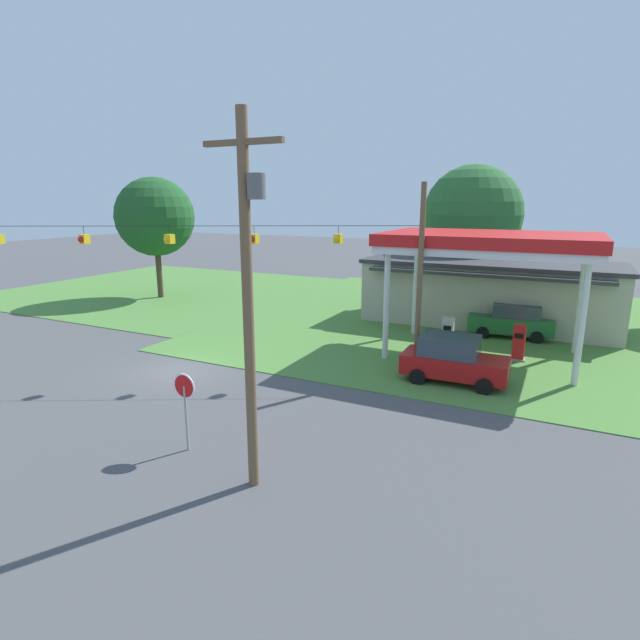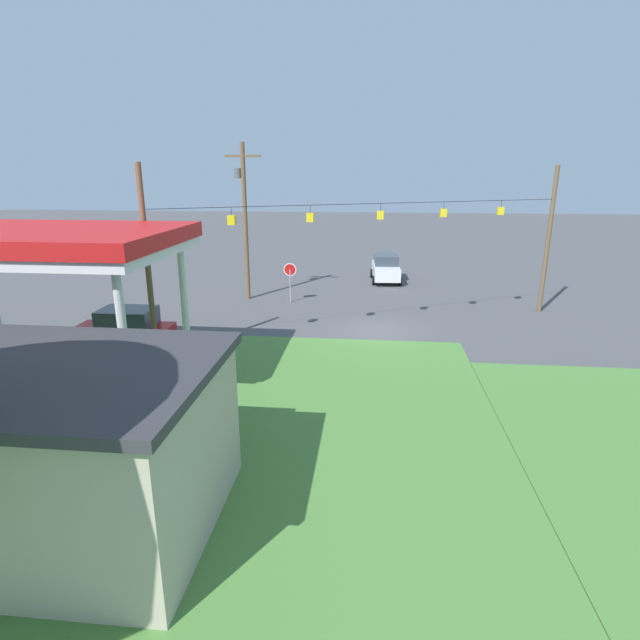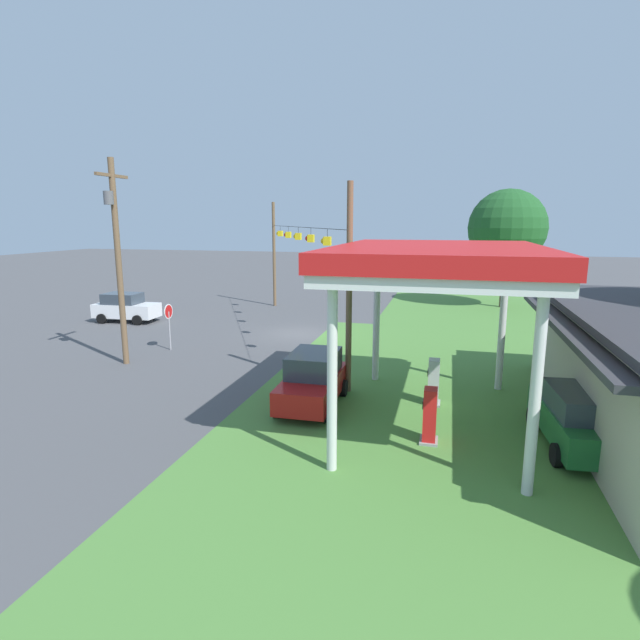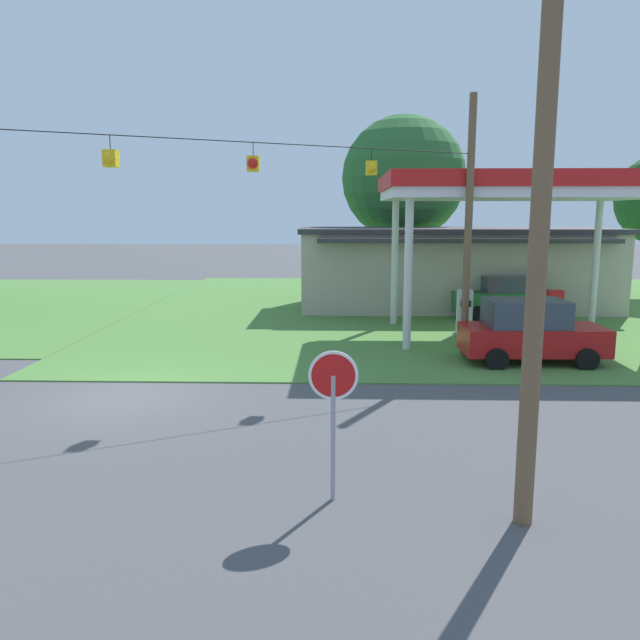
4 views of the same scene
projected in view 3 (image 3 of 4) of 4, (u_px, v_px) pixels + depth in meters
The scene contains 12 objects.
ground_plane at pixel (299, 334), 30.67m from camera, with size 160.00×160.00×0.00m, color #4C4C4F.
grass_verge_opposite_corner at pixel (536, 304), 41.92m from camera, with size 24.00×24.00×0.04m, color #4C7F38.
gas_station_canopy at pixel (438, 262), 16.15m from camera, with size 9.72×6.48×6.05m.
fuel_pump_near at pixel (433, 383), 18.67m from camera, with size 0.71×0.56×1.78m.
fuel_pump_far at pixel (430, 417), 15.45m from camera, with size 0.71×0.56×1.78m.
car_at_pumps_front at pixel (313, 380), 18.60m from camera, with size 4.38×2.18×2.02m.
car_at_pumps_rear at pixel (579, 418), 15.06m from camera, with size 4.67×2.40×1.91m.
car_on_crossroad at pixel (126, 307), 34.28m from camera, with size 2.30×4.38×1.98m.
stop_sign_roadside at pixel (169, 317), 26.58m from camera, with size 0.80×0.08×2.50m.
utility_pole_main at pixel (117, 252), 23.27m from camera, with size 2.20×0.44×9.66m.
signal_span_gantry at pixel (298, 259), 29.78m from camera, with size 19.48×10.24×8.32m.
tree_west_verge at pixel (507, 228), 38.99m from camera, with size 5.99×5.99×9.31m.
Camera 3 is at (28.64, 8.76, 6.82)m, focal length 28.00 mm.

